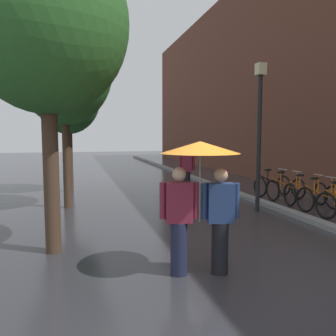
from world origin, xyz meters
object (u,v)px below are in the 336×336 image
parked_bicycle_3 (286,189)px  street_lamp_post (259,125)px  parked_bicycle_1 (319,197)px  street_tree_1 (64,66)px  street_tree_2 (68,97)px  pedestrian_walking_midground (187,171)px  street_tree_0 (46,23)px  parked_bicycle_2 (305,193)px  parked_bicycle_4 (272,185)px  couple_under_umbrella (200,184)px

parked_bicycle_3 → street_lamp_post: bearing=-145.9°
parked_bicycle_1 → street_lamp_post: size_ratio=0.28×
street_tree_1 → street_tree_2: bearing=89.5°
street_lamp_post → pedestrian_walking_midground: size_ratio=2.58×
parked_bicycle_3 → pedestrian_walking_midground: size_ratio=0.71×
street_tree_1 → parked_bicycle_3: bearing=-5.1°
street_tree_0 → street_lamp_post: 5.98m
street_tree_2 → parked_bicycle_3: size_ratio=4.38×
parked_bicycle_2 → parked_bicycle_4: (-0.05, 1.71, 0.00)m
street_tree_2 → parked_bicycle_3: 8.41m
street_tree_0 → parked_bicycle_2: 8.33m
street_tree_1 → street_tree_2: size_ratio=1.17×
street_tree_0 → pedestrian_walking_midground: street_tree_0 is taller
parked_bicycle_4 → street_tree_1: bearing=-178.7°
parked_bicycle_1 → couple_under_umbrella: 5.88m
parked_bicycle_1 → street_lamp_post: street_lamp_post is taller
street_tree_2 → pedestrian_walking_midground: size_ratio=3.11×
couple_under_umbrella → pedestrian_walking_midground: (2.21, 7.21, -0.59)m
parked_bicycle_4 → couple_under_umbrella: size_ratio=0.56×
street_tree_1 → street_lamp_post: bearing=-18.9°
street_tree_2 → parked_bicycle_4: size_ratio=4.28×
street_tree_2 → parked_bicycle_4: 8.10m
parked_bicycle_2 → parked_bicycle_3: bearing=92.6°
street_tree_2 → parked_bicycle_3: (6.89, -3.65, -3.15)m
parked_bicycle_4 → parked_bicycle_3: bearing=-89.5°
parked_bicycle_4 → couple_under_umbrella: 7.48m
street_tree_2 → pedestrian_walking_midground: (4.26, -1.27, -2.72)m
street_tree_0 → parked_bicycle_1: size_ratio=4.95×
street_tree_2 → parked_bicycle_4: (6.88, -2.87, -3.15)m
street_tree_2 → pedestrian_walking_midground: bearing=-16.6°
street_tree_2 → parked_bicycle_1: street_tree_2 is taller
street_tree_1 → parked_bicycle_2: 8.03m
street_tree_0 → parked_bicycle_3: bearing=24.5°
street_tree_2 → street_lamp_post: street_tree_2 is taller
couple_under_umbrella → street_lamp_post: bearing=49.5°
parked_bicycle_3 → parked_bicycle_4: (-0.01, 0.78, 0.00)m
couple_under_umbrella → parked_bicycle_1: bearing=33.5°
street_tree_1 → couple_under_umbrella: size_ratio=2.82×
street_lamp_post → parked_bicycle_1: bearing=-15.4°
street_lamp_post → parked_bicycle_4: bearing=48.6°
parked_bicycle_3 → street_lamp_post: size_ratio=0.28×
street_tree_1 → couple_under_umbrella: (2.06, -5.45, -2.67)m
parked_bicycle_2 → couple_under_umbrella: (-4.89, -3.89, 1.02)m
street_tree_1 → parked_bicycle_1: bearing=-18.1°
street_lamp_post → pedestrian_walking_midground: 3.99m
parked_bicycle_1 → street_lamp_post: bearing=164.6°
parked_bicycle_1 → parked_bicycle_4: 2.41m
street_tree_2 → parked_bicycle_1: 9.22m
parked_bicycle_2 → pedestrian_walking_midground: bearing=128.9°
street_tree_2 → pedestrian_walking_midground: street_tree_2 is taller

